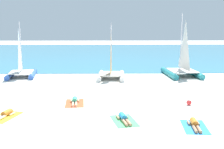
{
  "coord_description": "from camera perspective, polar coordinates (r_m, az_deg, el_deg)",
  "views": [
    {
      "loc": [
        -0.32,
        -13.52,
        4.7
      ],
      "look_at": [
        0.0,
        5.78,
        1.2
      ],
      "focal_mm": 43.88,
      "sensor_mm": 36.0,
      "label": 1
    }
  ],
  "objects": [
    {
      "name": "sunbather_center_left",
      "position": [
        16.93,
        -7.79,
        -5.47
      ],
      "size": [
        0.58,
        1.57,
        0.3
      ],
      "rotation": [
        0.0,
        0.0,
        0.09
      ],
      "color": "#3FB28C",
      "rests_on": "towel_center_left"
    },
    {
      "name": "sailboat_blue",
      "position": [
        26.38,
        -18.37,
        1.13
      ],
      "size": [
        3.02,
        4.17,
        4.99
      ],
      "rotation": [
        0.0,
        0.0,
        0.16
      ],
      "color": "blue",
      "rests_on": "ground"
    },
    {
      "name": "sailboat_teal",
      "position": [
        26.23,
        14.39,
        1.54
      ],
      "size": [
        3.07,
        4.58,
        5.78
      ],
      "rotation": [
        0.0,
        0.0,
        0.06
      ],
      "color": "teal",
      "rests_on": "ground"
    },
    {
      "name": "sunbather_rightmost",
      "position": [
        13.59,
        16.81,
        -9.81
      ],
      "size": [
        0.59,
        1.57,
        0.3
      ],
      "rotation": [
        0.0,
        0.0,
        -0.11
      ],
      "color": "orange",
      "rests_on": "towel_rightmost"
    },
    {
      "name": "sunbather_leftmost",
      "position": [
        15.41,
        -21.34,
        -7.69
      ],
      "size": [
        0.79,
        1.55,
        0.3
      ],
      "rotation": [
        0.0,
        0.0,
        -0.27
      ],
      "color": "orange",
      "rests_on": "towel_leftmost"
    },
    {
      "name": "towel_center_right",
      "position": [
        13.81,
        2.51,
        -9.6
      ],
      "size": [
        1.48,
        2.09,
        0.01
      ],
      "primitive_type": "cube",
      "rotation": [
        0.0,
        0.0,
        0.21
      ],
      "color": "#4CB266",
      "rests_on": "ground"
    },
    {
      "name": "sunbather_center_right",
      "position": [
        13.83,
        2.44,
        -9.02
      ],
      "size": [
        0.72,
        1.56,
        0.3
      ],
      "rotation": [
        0.0,
        0.0,
        0.21
      ],
      "color": "#268CCC",
      "rests_on": "towel_center_right"
    },
    {
      "name": "ground_plane",
      "position": [
        23.98,
        -0.17,
        -1.02
      ],
      "size": [
        120.0,
        120.0,
        0.0
      ],
      "primitive_type": "plane",
      "color": "white"
    },
    {
      "name": "towel_center_left",
      "position": [
        16.9,
        -7.79,
        -5.94
      ],
      "size": [
        1.27,
        1.99,
        0.01
      ],
      "primitive_type": "cube",
      "rotation": [
        0.0,
        0.0,
        0.09
      ],
      "color": "#EA5933",
      "rests_on": "ground"
    },
    {
      "name": "towel_leftmost",
      "position": [
        15.4,
        -21.45,
        -8.2
      ],
      "size": [
        1.56,
        2.12,
        0.01
      ],
      "primitive_type": "cube",
      "rotation": [
        0.0,
        0.0,
        -0.27
      ],
      "color": "yellow",
      "rests_on": "ground"
    },
    {
      "name": "beach_ball",
      "position": [
        16.97,
        15.74,
        -5.65
      ],
      "size": [
        0.31,
        0.31,
        0.31
      ],
      "primitive_type": "sphere",
      "color": "red",
      "rests_on": "ground"
    },
    {
      "name": "sailboat_white",
      "position": [
        24.31,
        -0.2,
        0.87
      ],
      "size": [
        2.55,
        3.84,
        4.87
      ],
      "rotation": [
        0.0,
        0.0,
        -0.05
      ],
      "color": "white",
      "rests_on": "ground"
    },
    {
      "name": "towel_rightmost",
      "position": [
        13.58,
        16.84,
        -10.4
      ],
      "size": [
        1.3,
        2.01,
        0.01
      ],
      "primitive_type": "cube",
      "rotation": [
        0.0,
        0.0,
        -0.11
      ],
      "color": "#338CD8",
      "rests_on": "ground"
    },
    {
      "name": "ocean_water",
      "position": [
        46.59,
        -0.55,
        4.52
      ],
      "size": [
        120.0,
        40.0,
        0.05
      ],
      "primitive_type": "cube",
      "color": "teal",
      "rests_on": "ground"
    }
  ]
}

